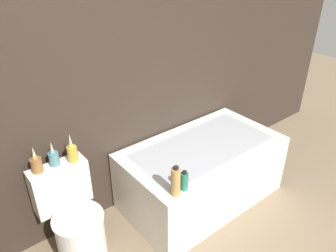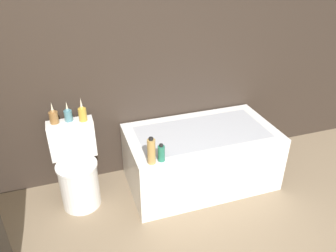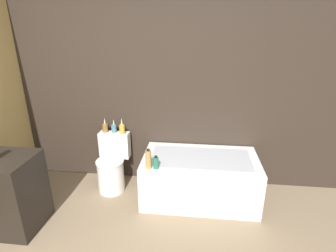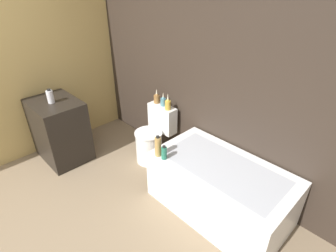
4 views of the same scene
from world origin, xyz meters
TOP-DOWN VIEW (x-y plane):
  - wall_back_tiled at (0.00, 2.12)m, footprint 6.40×0.06m
  - bathtub at (0.87, 1.68)m, footprint 1.40×0.78m
  - toilet at (-0.29, 1.79)m, footprint 0.40×0.51m
  - vase_gold at (-0.41, 1.98)m, footprint 0.08×0.08m
  - vase_silver at (-0.29, 1.98)m, footprint 0.07×0.07m
  - vase_bronze at (-0.17, 1.95)m, footprint 0.07×0.07m
  - shampoo_bottle_tall at (0.29, 1.36)m, footprint 0.07×0.07m
  - shampoo_bottle_short at (0.37, 1.36)m, footprint 0.06×0.06m

SIDE VIEW (x-z plane):
  - bathtub at x=0.87m, z-range 0.00..0.57m
  - toilet at x=-0.29m, z-range -0.04..0.69m
  - shampoo_bottle_short at x=0.37m, z-range 0.56..0.72m
  - shampoo_bottle_tall at x=0.29m, z-range 0.56..0.80m
  - vase_silver at x=-0.29m, z-range 0.70..0.89m
  - vase_gold at x=-0.41m, z-range 0.70..0.90m
  - vase_bronze at x=-0.17m, z-range 0.70..0.92m
  - wall_back_tiled at x=0.00m, z-range 0.00..2.60m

